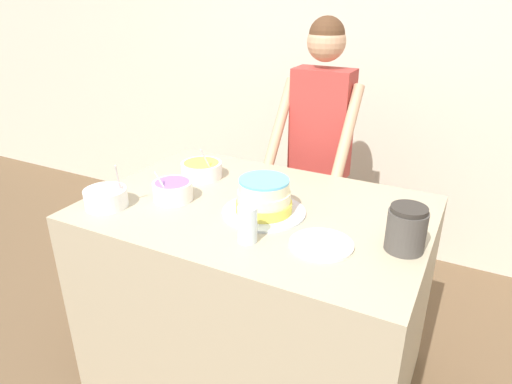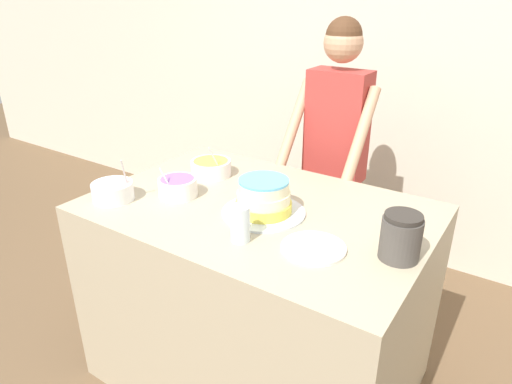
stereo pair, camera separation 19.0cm
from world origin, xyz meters
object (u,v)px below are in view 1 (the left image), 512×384
at_px(frosting_bowl_pink, 106,197).
at_px(ceramic_plate, 321,244).
at_px(drinking_glass, 247,224).
at_px(frosting_bowl_yellow, 202,169).
at_px(frosting_bowl_purple, 173,190).
at_px(stoneware_jar, 406,229).
at_px(cake, 264,199).
at_px(person_baker, 321,135).

distance_m(frosting_bowl_pink, ceramic_plate, 0.95).
bearing_deg(drinking_glass, frosting_bowl_pink, -178.39).
distance_m(frosting_bowl_pink, frosting_bowl_yellow, 0.51).
bearing_deg(frosting_bowl_purple, stoneware_jar, 2.13).
distance_m(cake, ceramic_plate, 0.34).
height_order(frosting_bowl_pink, ceramic_plate, frosting_bowl_pink).
bearing_deg(frosting_bowl_pink, cake, 21.91).
relative_size(drinking_glass, ceramic_plate, 0.59).
xyz_separation_m(frosting_bowl_pink, drinking_glass, (0.69, 0.02, 0.03)).
xyz_separation_m(frosting_bowl_purple, frosting_bowl_pink, (-0.21, -0.19, -0.00)).
relative_size(cake, drinking_glass, 2.50).
bearing_deg(ceramic_plate, frosting_bowl_pink, -173.18).
xyz_separation_m(person_baker, stoneware_jar, (0.64, -0.86, -0.02)).
distance_m(ceramic_plate, stoneware_jar, 0.31).
xyz_separation_m(frosting_bowl_purple, frosting_bowl_yellow, (-0.03, 0.28, -0.00)).
distance_m(person_baker, stoneware_jar, 1.07).
bearing_deg(drinking_glass, frosting_bowl_purple, 160.02).
distance_m(frosting_bowl_yellow, drinking_glass, 0.68).
xyz_separation_m(person_baker, ceramic_plate, (0.36, -0.97, -0.10)).
xyz_separation_m(drinking_glass, stoneware_jar, (0.53, 0.21, 0.01)).
bearing_deg(stoneware_jar, person_baker, 126.54).
bearing_deg(frosting_bowl_pink, person_baker, 61.81).
bearing_deg(drinking_glass, frosting_bowl_yellow, 138.09).
distance_m(drinking_glass, stoneware_jar, 0.57).
relative_size(frosting_bowl_purple, ceramic_plate, 0.74).
bearing_deg(frosting_bowl_yellow, frosting_bowl_pink, -110.95).
bearing_deg(ceramic_plate, person_baker, 110.40).
relative_size(frosting_bowl_yellow, drinking_glass, 1.43).
height_order(person_baker, ceramic_plate, person_baker).
bearing_deg(ceramic_plate, drinking_glass, -160.09).
bearing_deg(stoneware_jar, drinking_glass, -158.60).
bearing_deg(cake, drinking_glass, -78.21).
height_order(cake, ceramic_plate, cake).
xyz_separation_m(person_baker, cake, (0.05, -0.83, -0.04)).
bearing_deg(stoneware_jar, frosting_bowl_purple, -177.87).
relative_size(frosting_bowl_purple, frosting_bowl_pink, 0.88).
height_order(cake, frosting_bowl_yellow, frosting_bowl_yellow).
bearing_deg(cake, frosting_bowl_yellow, 154.58).
height_order(cake, stoneware_jar, stoneware_jar).
bearing_deg(cake, frosting_bowl_pink, -158.09).
distance_m(frosting_bowl_yellow, ceramic_plate, 0.84).
height_order(frosting_bowl_pink, frosting_bowl_yellow, frosting_bowl_pink).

